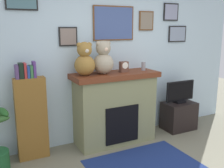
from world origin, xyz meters
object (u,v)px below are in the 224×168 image
(television, at_px, (180,92))
(mantel_clock, at_px, (124,67))
(teddy_bear_grey, at_px, (103,59))
(bookshelf, at_px, (31,115))
(tv_stand, at_px, (179,116))
(candle_jar, at_px, (143,66))
(fireplace, at_px, (115,107))
(teddy_bear_tan, at_px, (85,61))

(television, distance_m, mantel_clock, 1.26)
(mantel_clock, bearing_deg, teddy_bear_grey, 179.86)
(bookshelf, height_order, tv_stand, bookshelf)
(tv_stand, height_order, candle_jar, candle_jar)
(bookshelf, bearing_deg, fireplace, -2.18)
(tv_stand, relative_size, teddy_bear_grey, 1.14)
(tv_stand, xyz_separation_m, teddy_bear_grey, (-1.49, 0.03, 1.12))
(teddy_bear_tan, bearing_deg, candle_jar, 0.03)
(candle_jar, bearing_deg, teddy_bear_grey, -179.95)
(television, distance_m, teddy_bear_tan, 1.91)
(bookshelf, xyz_separation_m, candle_jar, (1.80, -0.07, 0.58))
(bookshelf, relative_size, teddy_bear_grey, 2.77)
(teddy_bear_tan, height_order, teddy_bear_grey, teddy_bear_grey)
(fireplace, xyz_separation_m, television, (1.29, -0.05, 0.12))
(tv_stand, bearing_deg, fireplace, 177.73)
(television, bearing_deg, fireplace, 177.66)
(fireplace, distance_m, teddy_bear_tan, 0.93)
(teddy_bear_grey, bearing_deg, tv_stand, -1.26)
(mantel_clock, bearing_deg, bookshelf, 177.28)
(tv_stand, xyz_separation_m, mantel_clock, (-1.14, 0.03, 0.98))
(candle_jar, bearing_deg, television, -2.57)
(mantel_clock, relative_size, teddy_bear_grey, 0.33)
(bookshelf, xyz_separation_m, mantel_clock, (1.43, -0.07, 0.60))
(mantel_clock, bearing_deg, candle_jar, 0.23)
(tv_stand, height_order, television, television)
(fireplace, bearing_deg, teddy_bear_tan, -177.91)
(fireplace, relative_size, teddy_bear_tan, 2.81)
(fireplace, bearing_deg, television, -2.34)
(mantel_clock, bearing_deg, television, -1.67)
(tv_stand, distance_m, teddy_bear_tan, 2.11)
(television, bearing_deg, teddy_bear_tan, 178.90)
(fireplace, height_order, tv_stand, fireplace)
(bookshelf, xyz_separation_m, tv_stand, (2.58, -0.10, -0.38))
(fireplace, height_order, television, fireplace)
(bookshelf, relative_size, mantel_clock, 8.28)
(tv_stand, xyz_separation_m, television, (0.00, -0.00, 0.44))
(teddy_bear_grey, bearing_deg, television, -1.31)
(bookshelf, bearing_deg, teddy_bear_grey, -3.56)
(tv_stand, height_order, teddy_bear_tan, teddy_bear_tan)
(bookshelf, bearing_deg, television, -2.26)
(fireplace, height_order, mantel_clock, mantel_clock)
(tv_stand, distance_m, television, 0.44)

